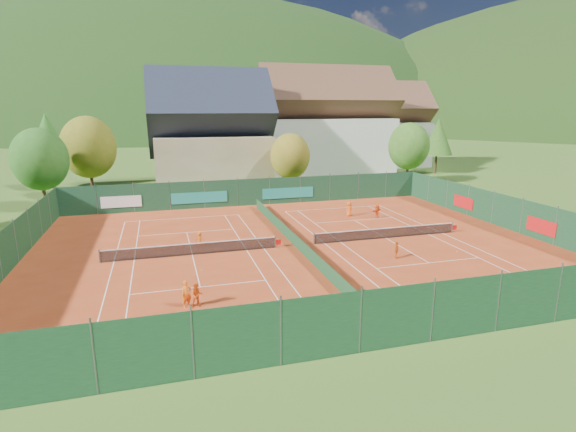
% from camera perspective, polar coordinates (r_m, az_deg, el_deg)
% --- Properties ---
extents(ground, '(600.00, 600.00, 0.00)m').
position_cam_1_polar(ground, '(35.66, 0.88, -3.89)').
color(ground, '#35591B').
rests_on(ground, ground).
extents(clay_pad, '(40.00, 32.00, 0.01)m').
position_cam_1_polar(clay_pad, '(35.66, 0.89, -3.85)').
color(clay_pad, '#A03717').
rests_on(clay_pad, ground).
extents(court_markings_left, '(11.03, 23.83, 0.00)m').
position_cam_1_polar(court_markings_left, '(34.31, -12.06, -4.86)').
color(court_markings_left, white).
rests_on(court_markings_left, ground).
extents(court_markings_right, '(11.03, 23.83, 0.00)m').
position_cam_1_polar(court_markings_right, '(38.64, 12.33, -2.77)').
color(court_markings_right, white).
rests_on(court_markings_right, ground).
extents(tennis_net_left, '(13.30, 0.10, 1.02)m').
position_cam_1_polar(tennis_net_left, '(34.17, -11.84, -4.05)').
color(tennis_net_left, '#59595B').
rests_on(tennis_net_left, ground).
extents(tennis_net_right, '(13.30, 0.10, 1.02)m').
position_cam_1_polar(tennis_net_right, '(38.58, 12.57, -2.04)').
color(tennis_net_right, '#59595B').
rests_on(tennis_net_right, ground).
extents(court_divider, '(0.03, 28.80, 1.00)m').
position_cam_1_polar(court_divider, '(35.51, 0.89, -3.09)').
color(court_divider, '#153B1F').
rests_on(court_divider, ground).
extents(fence_north, '(40.00, 0.10, 3.00)m').
position_cam_1_polar(fence_north, '(50.30, -4.89, 2.99)').
color(fence_north, '#153A23').
rests_on(fence_north, ground).
extents(fence_south, '(40.00, 0.04, 3.00)m').
position_cam_1_polar(fence_south, '(21.36, 13.71, -12.35)').
color(fence_south, '#153C20').
rests_on(fence_south, ground).
extents(fence_west, '(0.04, 32.00, 3.00)m').
position_cam_1_polar(fence_west, '(35.31, -32.01, -3.63)').
color(fence_west, '#153A1D').
rests_on(fence_west, ground).
extents(fence_east, '(0.09, 32.00, 3.00)m').
position_cam_1_polar(fence_east, '(45.17, 25.95, 0.45)').
color(fence_east, '#13361E').
rests_on(fence_east, ground).
extents(chalet, '(16.20, 12.00, 16.00)m').
position_cam_1_polar(chalet, '(63.05, -9.80, 9.72)').
color(chalet, tan).
rests_on(chalet, ground).
extents(hotel_block_a, '(21.60, 11.00, 17.25)m').
position_cam_1_polar(hotel_block_a, '(73.34, 4.81, 10.99)').
color(hotel_block_a, silver).
rests_on(hotel_block_a, ground).
extents(hotel_block_b, '(17.28, 10.00, 15.50)m').
position_cam_1_polar(hotel_block_b, '(86.40, 11.76, 10.64)').
color(hotel_block_b, silver).
rests_on(hotel_block_b, ground).
extents(tree_west_front, '(5.72, 5.72, 8.69)m').
position_cam_1_polar(tree_west_front, '(54.19, -28.98, 6.31)').
color(tree_west_front, '#4B301B').
rests_on(tree_west_front, ground).
extents(tree_west_mid, '(6.44, 6.44, 9.78)m').
position_cam_1_polar(tree_west_mid, '(59.29, -24.02, 7.98)').
color(tree_west_mid, '#482A19').
rests_on(tree_west_mid, ground).
extents(tree_west_back, '(5.60, 5.60, 10.00)m').
position_cam_1_polar(tree_west_back, '(68.14, -28.24, 8.70)').
color(tree_west_back, '#49301A').
rests_on(tree_west_back, ground).
extents(tree_center, '(5.01, 5.01, 7.60)m').
position_cam_1_polar(tree_center, '(57.12, 0.28, 7.61)').
color(tree_center, '#412817').
rests_on(tree_center, ground).
extents(tree_east_front, '(5.72, 5.72, 8.69)m').
position_cam_1_polar(tree_east_front, '(66.13, 15.10, 8.56)').
color(tree_east_front, '#402517').
rests_on(tree_east_front, ground).
extents(tree_east_mid, '(5.04, 5.04, 9.00)m').
position_cam_1_polar(tree_east_mid, '(78.18, 18.49, 9.54)').
color(tree_east_mid, '#49301A').
rests_on(tree_east_mid, ground).
extents(tree_east_back, '(7.15, 7.15, 10.86)m').
position_cam_1_polar(tree_east_back, '(81.03, 10.53, 10.61)').
color(tree_east_back, '#48301A').
rests_on(tree_east_back, ground).
extents(mountain_backdrop, '(820.00, 530.00, 242.00)m').
position_cam_1_polar(mountain_backdrop, '(273.46, -7.61, 2.91)').
color(mountain_backdrop, black).
rests_on(mountain_backdrop, ground).
extents(ball_hopper, '(0.34, 0.34, 0.80)m').
position_cam_1_polar(ball_hopper, '(31.94, 28.61, -6.65)').
color(ball_hopper, slate).
rests_on(ball_hopper, ground).
extents(loose_ball_0, '(0.07, 0.07, 0.07)m').
position_cam_1_polar(loose_ball_0, '(31.03, -10.97, -6.76)').
color(loose_ball_0, '#CCD833').
rests_on(loose_ball_0, ground).
extents(loose_ball_1, '(0.07, 0.07, 0.07)m').
position_cam_1_polar(loose_ball_1, '(28.70, 21.81, -9.25)').
color(loose_ball_1, '#CCD833').
rests_on(loose_ball_1, ground).
extents(loose_ball_2, '(0.07, 0.07, 0.07)m').
position_cam_1_polar(loose_ball_2, '(41.36, 0.48, -1.33)').
color(loose_ball_2, '#CCD833').
rests_on(loose_ball_2, ground).
extents(loose_ball_3, '(0.07, 0.07, 0.07)m').
position_cam_1_polar(loose_ball_3, '(41.42, -7.23, -1.42)').
color(loose_ball_3, '#CCD833').
rests_on(loose_ball_3, ground).
extents(loose_ball_4, '(0.07, 0.07, 0.07)m').
position_cam_1_polar(loose_ball_4, '(36.57, 20.65, -4.26)').
color(loose_ball_4, '#CCD833').
rests_on(loose_ball_4, ground).
extents(player_left_near, '(0.65, 0.52, 1.54)m').
position_cam_1_polar(player_left_near, '(25.53, -12.78, -9.65)').
color(player_left_near, orange).
rests_on(player_left_near, ground).
extents(player_left_mid, '(0.71, 0.56, 1.42)m').
position_cam_1_polar(player_left_mid, '(25.44, -11.50, -9.82)').
color(player_left_mid, '#D34E12').
rests_on(player_left_mid, ground).
extents(player_left_far, '(0.83, 0.57, 1.18)m').
position_cam_1_polar(player_left_far, '(36.14, -11.15, -2.90)').
color(player_left_far, '#D15812').
rests_on(player_left_far, ground).
extents(player_right_near, '(0.62, 0.81, 1.28)m').
position_cam_1_polar(player_right_near, '(33.58, 13.59, -4.22)').
color(player_right_near, '#D55613').
rests_on(player_right_near, ground).
extents(player_right_far_a, '(0.83, 0.66, 1.47)m').
position_cam_1_polar(player_right_far_a, '(45.61, 7.77, 0.87)').
color(player_right_far_a, orange).
rests_on(player_right_far_a, ground).
extents(player_right_far_b, '(1.35, 0.86, 1.39)m').
position_cam_1_polar(player_right_far_b, '(45.34, 11.23, 0.60)').
color(player_right_far_b, '#ED4A15').
rests_on(player_right_far_b, ground).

